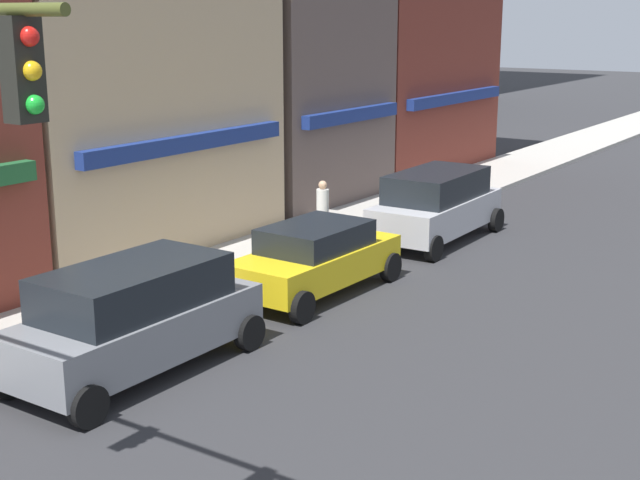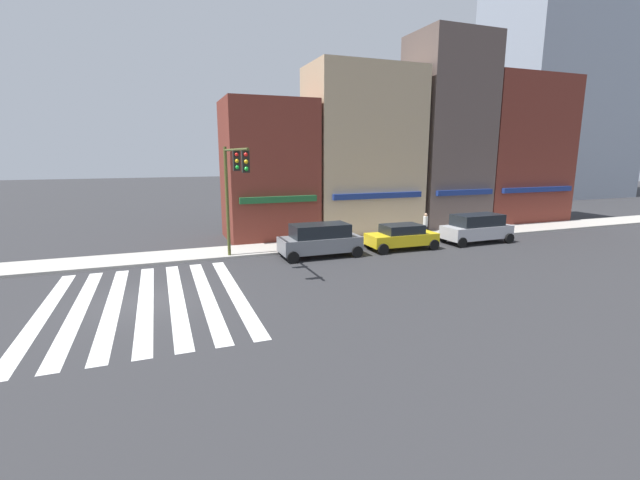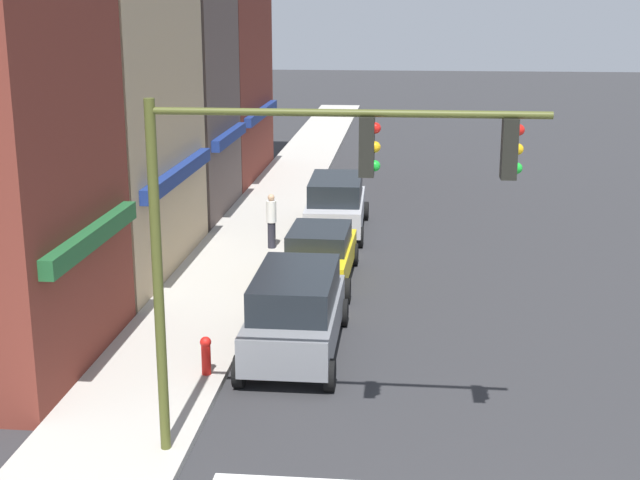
# 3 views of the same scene
# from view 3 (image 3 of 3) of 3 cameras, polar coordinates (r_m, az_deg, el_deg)

# --- Properties ---
(storefront_row) EXTENTS (29.61, 5.30, 15.06)m
(storefront_row) POSITION_cam_3_polar(r_m,az_deg,el_deg) (31.63, -11.58, 11.85)
(storefront_row) COLOR maroon
(storefront_row) RESTS_ON ground_plane
(traffic_signal) EXTENTS (0.32, 6.43, 6.31)m
(traffic_signal) POSITION_cam_3_polar(r_m,az_deg,el_deg) (14.42, -1.51, 2.37)
(traffic_signal) COLOR #474C1E
(traffic_signal) RESTS_ON ground_plane
(suv_grey) EXTENTS (4.71, 2.12, 1.94)m
(suv_grey) POSITION_cam_3_polar(r_m,az_deg,el_deg) (20.25, -1.57, -4.55)
(suv_grey) COLOR slate
(suv_grey) RESTS_ON ground_plane
(sedan_yellow) EXTENTS (4.43, 2.02, 1.59)m
(sedan_yellow) POSITION_cam_3_polar(r_m,az_deg,el_deg) (25.50, -0.04, -0.88)
(sedan_yellow) COLOR yellow
(sedan_yellow) RESTS_ON ground_plane
(suv_silver) EXTENTS (4.74, 2.12, 1.94)m
(suv_silver) POSITION_cam_3_polar(r_m,az_deg,el_deg) (31.09, 1.02, 2.36)
(suv_silver) COLOR #B7B7BC
(suv_silver) RESTS_ON ground_plane
(pedestrian_white_shirt) EXTENTS (0.32, 0.32, 1.77)m
(pedestrian_white_shirt) POSITION_cam_3_polar(r_m,az_deg,el_deg) (28.54, -3.13, 1.29)
(pedestrian_white_shirt) COLOR #23232D
(pedestrian_white_shirt) RESTS_ON sidewalk_left
(fire_hydrant) EXTENTS (0.24, 0.24, 0.84)m
(fire_hydrant) POSITION_cam_3_polar(r_m,az_deg,el_deg) (19.11, -7.31, -7.23)
(fire_hydrant) COLOR red
(fire_hydrant) RESTS_ON sidewalk_left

